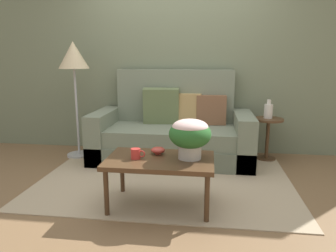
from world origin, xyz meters
name	(u,v)px	position (x,y,z in m)	size (l,w,h in m)	color
ground_plane	(166,179)	(0.00, 0.00, 0.00)	(14.00, 14.00, 0.00)	brown
wall_back	(178,45)	(0.00, 1.20, 1.47)	(6.40, 0.12, 2.95)	slate
area_rug	(165,180)	(0.00, -0.04, 0.01)	(2.69, 1.86, 0.01)	tan
couch	(173,133)	(0.00, 0.73, 0.35)	(2.02, 0.91, 1.15)	#626B59
coffee_table	(160,163)	(0.04, -0.64, 0.40)	(0.94, 0.59, 0.45)	#442D1B
side_table	(268,131)	(1.22, 0.85, 0.38)	(0.37, 0.37, 0.55)	#4C331E
floor_lamp	(74,62)	(-1.28, 0.68, 1.25)	(0.39, 0.39, 1.51)	#B2B2B7
potted_plant	(190,134)	(0.30, -0.61, 0.67)	(0.37, 0.37, 0.35)	#B7B2A8
coffee_mug	(136,154)	(-0.16, -0.68, 0.49)	(0.13, 0.08, 0.09)	red
snack_bowl	(158,150)	(0.01, -0.52, 0.48)	(0.13, 0.13, 0.07)	#B2382D
table_vase	(268,111)	(1.21, 0.86, 0.65)	(0.11, 0.11, 0.24)	silver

